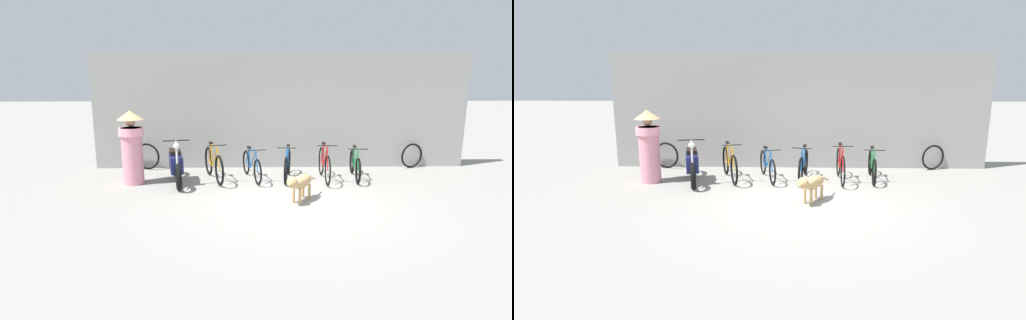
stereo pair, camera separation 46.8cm
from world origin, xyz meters
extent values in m
plane|color=gray|center=(0.00, 0.00, 0.00)|extent=(60.00, 60.00, 0.00)
cube|color=gray|center=(0.00, 3.07, 1.54)|extent=(10.00, 0.20, 3.09)
torus|color=black|center=(-1.56, 1.18, 0.35)|extent=(0.27, 0.69, 0.71)
torus|color=black|center=(-1.90, 2.21, 0.35)|extent=(0.27, 0.69, 0.71)
cylinder|color=orange|center=(-1.69, 1.58, 0.58)|extent=(0.19, 0.52, 0.58)
cylinder|color=orange|center=(-1.79, 1.88, 0.57)|extent=(0.07, 0.14, 0.54)
cylinder|color=orange|center=(-1.71, 1.63, 0.85)|extent=(0.22, 0.60, 0.06)
cylinder|color=orange|center=(-1.83, 2.02, 0.33)|extent=(0.15, 0.40, 0.08)
cylinder|color=orange|center=(-1.85, 2.07, 0.59)|extent=(0.13, 0.31, 0.49)
cylinder|color=orange|center=(-1.59, 1.26, 0.61)|extent=(0.09, 0.19, 0.52)
cube|color=black|center=(-1.81, 1.93, 0.86)|extent=(0.12, 0.19, 0.05)
cylinder|color=black|center=(-1.61, 1.34, 0.91)|extent=(0.44, 0.16, 0.02)
torus|color=black|center=(-0.69, 1.21, 0.30)|extent=(0.19, 0.60, 0.61)
torus|color=black|center=(-0.95, 2.26, 0.30)|extent=(0.19, 0.60, 0.61)
cylinder|color=#1959A5|center=(-0.79, 1.62, 0.50)|extent=(0.16, 0.52, 0.51)
cylinder|color=#1959A5|center=(-0.86, 1.92, 0.48)|extent=(0.06, 0.14, 0.46)
cylinder|color=#1959A5|center=(-0.80, 1.67, 0.73)|extent=(0.18, 0.61, 0.06)
cylinder|color=#1959A5|center=(-0.90, 2.06, 0.28)|extent=(0.13, 0.40, 0.07)
cylinder|color=#1959A5|center=(-0.91, 2.11, 0.51)|extent=(0.10, 0.32, 0.43)
cylinder|color=#1959A5|center=(-0.71, 1.29, 0.52)|extent=(0.07, 0.19, 0.45)
cube|color=black|center=(-0.88, 1.97, 0.74)|extent=(0.11, 0.19, 0.05)
cylinder|color=black|center=(-0.73, 1.37, 0.78)|extent=(0.45, 0.14, 0.02)
torus|color=black|center=(-0.04, 1.25, 0.32)|extent=(0.16, 0.64, 0.64)
torus|color=black|center=(0.14, 2.24, 0.32)|extent=(0.16, 0.64, 0.64)
cylinder|color=#1959A5|center=(0.03, 1.64, 0.53)|extent=(0.11, 0.50, 0.53)
cylinder|color=#1959A5|center=(0.08, 1.92, 0.52)|extent=(0.05, 0.13, 0.49)
cylinder|color=#1959A5|center=(0.04, 1.69, 0.77)|extent=(0.13, 0.58, 0.06)
cylinder|color=#1959A5|center=(0.10, 2.06, 0.30)|extent=(0.09, 0.38, 0.08)
cylinder|color=#1959A5|center=(0.11, 2.11, 0.54)|extent=(0.08, 0.30, 0.45)
cylinder|color=#1959A5|center=(-0.02, 1.32, 0.56)|extent=(0.06, 0.18, 0.48)
cube|color=black|center=(0.09, 1.97, 0.79)|extent=(0.10, 0.19, 0.05)
cylinder|color=black|center=(-0.01, 1.40, 0.83)|extent=(0.46, 0.10, 0.02)
torus|color=black|center=(0.90, 1.11, 0.35)|extent=(0.06, 0.71, 0.71)
torus|color=black|center=(0.94, 2.12, 0.35)|extent=(0.06, 0.71, 0.71)
cylinder|color=red|center=(0.92, 1.50, 0.58)|extent=(0.05, 0.50, 0.58)
cylinder|color=red|center=(0.93, 1.79, 0.56)|extent=(0.03, 0.13, 0.53)
cylinder|color=red|center=(0.92, 1.55, 0.85)|extent=(0.05, 0.58, 0.06)
cylinder|color=red|center=(0.93, 1.93, 0.33)|extent=(0.04, 0.38, 0.08)
cylinder|color=red|center=(0.94, 1.98, 0.59)|extent=(0.04, 0.30, 0.49)
cylinder|color=red|center=(0.91, 1.18, 0.61)|extent=(0.03, 0.18, 0.52)
cube|color=black|center=(0.93, 1.84, 0.86)|extent=(0.08, 0.18, 0.05)
cylinder|color=black|center=(0.91, 1.26, 0.90)|extent=(0.46, 0.04, 0.02)
torus|color=black|center=(1.64, 1.23, 0.31)|extent=(0.13, 0.62, 0.62)
torus|color=black|center=(1.77, 2.27, 0.31)|extent=(0.13, 0.62, 0.62)
cylinder|color=#1E7238|center=(1.69, 1.64, 0.51)|extent=(0.09, 0.52, 0.51)
cylinder|color=#1E7238|center=(1.73, 1.93, 0.49)|extent=(0.04, 0.13, 0.47)
cylinder|color=#1E7238|center=(1.69, 1.69, 0.74)|extent=(0.10, 0.60, 0.06)
cylinder|color=#1E7238|center=(1.74, 2.08, 0.29)|extent=(0.08, 0.40, 0.07)
cylinder|color=#1E7238|center=(1.75, 2.13, 0.52)|extent=(0.07, 0.31, 0.43)
cylinder|color=#1E7238|center=(1.65, 1.31, 0.53)|extent=(0.05, 0.19, 0.46)
cube|color=black|center=(1.73, 1.99, 0.75)|extent=(0.09, 0.19, 0.05)
cylinder|color=black|center=(1.66, 1.39, 0.80)|extent=(0.46, 0.08, 0.02)
torus|color=black|center=(-2.43, 0.81, 0.30)|extent=(0.25, 0.61, 0.60)
torus|color=black|center=(-2.75, 2.14, 0.30)|extent=(0.25, 0.61, 0.60)
cube|color=navy|center=(-2.59, 1.47, 0.47)|extent=(0.47, 0.88, 0.38)
cube|color=black|center=(-2.63, 1.62, 0.71)|extent=(0.36, 0.58, 0.10)
cylinder|color=silver|center=(-2.49, 1.06, 0.77)|extent=(0.08, 0.16, 0.60)
cylinder|color=silver|center=(-2.45, 0.91, 0.39)|extent=(0.09, 0.23, 0.20)
cylinder|color=black|center=(-2.50, 1.11, 1.06)|extent=(0.57, 0.16, 0.03)
sphere|color=silver|center=(-2.49, 1.07, 0.94)|extent=(0.17, 0.17, 0.14)
ellipsoid|color=tan|center=(0.16, 0.03, 0.40)|extent=(0.61, 0.72, 0.26)
cylinder|color=tan|center=(0.10, -0.18, 0.15)|extent=(0.08, 0.08, 0.30)
cylinder|color=tan|center=(-0.02, -0.10, 0.15)|extent=(0.08, 0.08, 0.30)
cylinder|color=tan|center=(0.34, 0.17, 0.15)|extent=(0.08, 0.08, 0.30)
cylinder|color=tan|center=(0.22, 0.25, 0.15)|extent=(0.08, 0.08, 0.30)
sphere|color=tan|center=(-0.07, -0.30, 0.47)|extent=(0.31, 0.31, 0.22)
ellipsoid|color=tan|center=(-0.12, -0.38, 0.45)|extent=(0.14, 0.15, 0.09)
cylinder|color=tan|center=(0.42, 0.42, 0.37)|extent=(0.20, 0.27, 0.14)
cylinder|color=pink|center=(-3.56, 1.40, 0.66)|extent=(0.49, 0.49, 1.31)
cylinder|color=#FFA0B2|center=(-3.56, 1.40, 1.22)|extent=(0.58, 0.58, 0.18)
sphere|color=tan|center=(-3.56, 1.40, 1.44)|extent=(0.22, 0.22, 0.21)
cone|color=tan|center=(-3.56, 1.40, 1.60)|extent=(0.62, 0.62, 0.21)
torus|color=black|center=(-3.59, 2.82, 0.35)|extent=(0.70, 0.20, 0.71)
torus|color=black|center=(3.54, 2.82, 0.34)|extent=(0.66, 0.24, 0.67)
camera|label=1|loc=(-0.95, -7.65, 2.51)|focal=28.00mm
camera|label=2|loc=(-0.49, -7.65, 2.51)|focal=28.00mm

